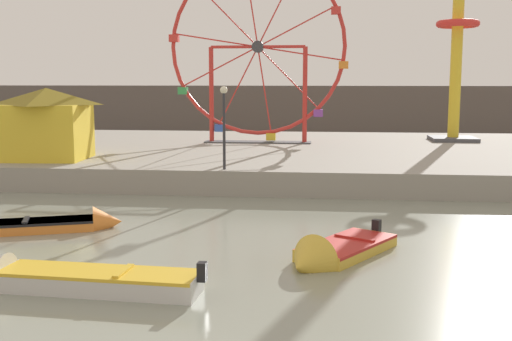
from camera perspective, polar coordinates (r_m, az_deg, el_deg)
quay_promenade at (r=37.36m, az=2.78°, el=1.35°), size 110.00×21.27×1.10m
distant_town_skyline at (r=60.05m, az=4.15°, el=5.46°), size 140.00×3.00×4.40m
motorboat_mustard_yellow at (r=17.75m, az=6.59°, el=-7.43°), size 3.46×4.38×1.41m
motorboat_orange_hull at (r=22.17m, az=-16.56°, el=-4.56°), size 4.51×2.59×1.11m
motorboat_pale_grey at (r=16.04m, az=-17.09°, el=-9.15°), size 6.29×1.54×1.14m
ferris_wheel_red_frame at (r=39.16m, az=0.16°, el=10.67°), size 10.85×1.20×11.14m
drop_tower_yellow_tower at (r=42.40m, az=17.51°, el=11.11°), size 2.80×2.80×14.41m
carnival_booth_yellow_awning at (r=32.53m, az=-18.11°, el=4.10°), size 4.17×3.76×3.45m
promenade_lamp_near at (r=27.37m, az=-2.87°, el=5.01°), size 0.32×0.32×3.57m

